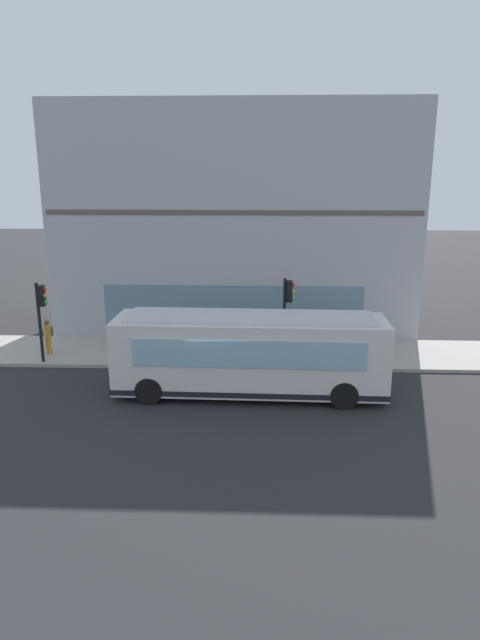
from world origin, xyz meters
TOP-DOWN VIEW (x-y plane):
  - ground at (0.00, 0.00)m, footprint 120.00×120.00m
  - sidewalk_curb at (4.70, 0.00)m, footprint 4.20×40.00m
  - building_corner at (9.84, 0.00)m, footprint 6.13×18.10m
  - city_bus_nearside at (0.06, -0.96)m, footprint 2.76×10.09m
  - traffic_light_near_corner at (3.09, -2.48)m, footprint 0.32×0.49m
  - traffic_light_down_block at (2.97, 7.95)m, footprint 0.32×0.49m
  - fire_hydrant at (4.90, -1.33)m, footprint 0.35×0.35m
  - pedestrian_near_hydrant at (3.29, -1.29)m, footprint 0.32×0.32m
  - pedestrian_near_building_entrance at (4.71, -4.05)m, footprint 0.32×0.32m
  - pedestrian_by_light_pole at (3.92, 8.18)m, footprint 0.32×0.32m
  - pedestrian_walking_along_curb at (5.86, -6.40)m, footprint 0.32×0.32m

SIDE VIEW (x-z plane):
  - ground at x=0.00m, z-range 0.00..0.00m
  - sidewalk_curb at x=4.70m, z-range 0.00..0.15m
  - fire_hydrant at x=4.90m, z-range 0.14..0.88m
  - pedestrian_near_hydrant at x=3.29m, z-range 0.26..1.81m
  - pedestrian_walking_along_curb at x=5.86m, z-range 0.27..1.88m
  - pedestrian_by_light_pole at x=3.92m, z-range 0.27..1.88m
  - pedestrian_near_building_entrance at x=4.71m, z-range 0.27..1.91m
  - city_bus_nearside at x=0.06m, z-range 0.02..3.09m
  - traffic_light_down_block at x=2.97m, z-range 0.84..4.32m
  - traffic_light_near_corner at x=3.09m, z-range 0.89..4.62m
  - building_corner at x=9.84m, z-range -0.01..11.40m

